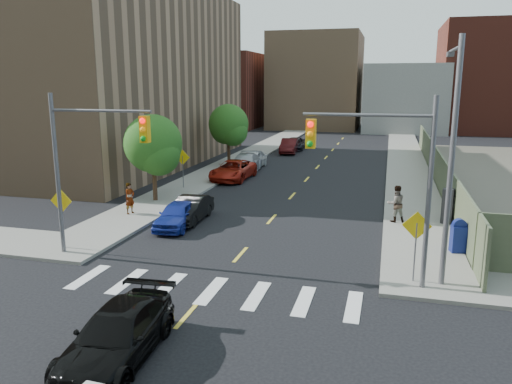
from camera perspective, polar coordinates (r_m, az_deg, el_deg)
The scene contains 29 objects.
ground at distance 15.30m, azimuth -10.84°, elevation -16.82°, with size 160.00×160.00×0.00m, color black.
sidewalk_nw at distance 55.67m, azimuth 0.50°, elevation 4.87°, with size 3.50×73.00×0.15m, color gray.
sidewalk_ne at distance 53.96m, azimuth 16.69°, elevation 4.10°, with size 3.50×73.00×0.15m, color gray.
fence_north at distance 40.57m, azimuth 19.85°, elevation 2.96°, with size 0.12×44.00×2.50m, color #576143.
building_nw at distance 50.45m, azimuth -19.27°, elevation 12.43°, with size 22.00×30.00×16.00m, color #8C6B4C.
bg_bldg_west at distance 86.61m, azimuth -4.00°, elevation 11.48°, with size 14.00×18.00×12.00m, color #592319.
bg_bldg_midwest at distance 84.79m, azimuth 6.97°, elevation 12.42°, with size 14.00×16.00×15.00m, color #8C6B4C.
bg_bldg_center at distance 81.99m, azimuth 16.61°, elevation 10.25°, with size 12.00×16.00×10.00m, color gray.
bg_bldg_east at distance 85.44m, azimuth 26.31°, elevation 11.59°, with size 18.00×18.00×16.00m, color #592319.
signal_nw at distance 21.79m, azimuth -18.75°, elevation 4.15°, with size 4.59×0.30×7.00m.
signal_ne at distance 18.17m, azimuth 14.62°, elevation 2.88°, with size 4.59×0.30×7.00m.
streetlight_ne at distance 19.09m, azimuth 21.44°, elevation 4.96°, with size 0.25×3.70×9.00m.
warn_sign_nw at distance 23.68m, azimuth -21.33°, elevation -1.67°, with size 1.06×0.06×2.83m.
warn_sign_ne at distance 19.25m, azimuth 17.85°, elevation -4.54°, with size 1.06×0.06×2.83m.
warn_sign_midwest at distance 35.23m, azimuth -8.38°, elevation 3.45°, with size 1.06×0.06×2.83m.
tree_west_near at distance 31.55m, azimuth -11.64°, elevation 5.02°, with size 3.66×3.64×5.52m.
tree_west_far at distance 45.39m, azimuth -3.14°, elevation 7.45°, with size 3.66×3.64×5.52m.
parked_car_blue at distance 26.25m, azimuth -8.99°, elevation -2.60°, with size 1.60×3.98×1.35m, color navy.
parked_car_black at distance 27.34m, azimuth -7.53°, elevation -1.96°, with size 1.41×4.06×1.34m, color black.
parked_car_red at distance 38.66m, azimuth -2.63°, elevation 2.50°, with size 2.49×5.40×1.50m, color #9F1C0F.
parked_car_silver at distance 41.79m, azimuth -1.26°, elevation 3.29°, with size 2.16×5.32×1.54m, color #9EA1A5.
parked_car_white at distance 44.03m, azimuth -0.40°, elevation 3.77°, with size 1.83×4.56×1.55m, color silver.
parked_car_maroon at distance 53.41m, azimuth 3.81°, elevation 5.27°, with size 1.63×4.67×1.54m, color #3A0B0C.
parked_car_grey at distance 56.44m, azimuth 4.43°, elevation 5.53°, with size 2.20×4.76×1.32m, color black.
black_sedan at distance 14.59m, azimuth -15.56°, elevation -15.48°, with size 1.97×4.84×1.40m, color black.
mailbox at distance 23.49m, azimuth 22.14°, elevation -4.67°, with size 0.70×0.59×1.50m.
payphone at distance 27.98m, azimuth 21.04°, elevation -1.51°, with size 0.55×0.45×1.85m, color black.
pedestrian_west at distance 28.92m, azimuth -14.23°, elevation -0.70°, with size 0.64×0.42×1.77m, color gray.
pedestrian_east at distance 27.40m, azimuth 15.71°, elevation -1.29°, with size 0.95×0.74×1.96m, color gray.
Camera 1 is at (6.04, -11.93, 7.42)m, focal length 35.00 mm.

